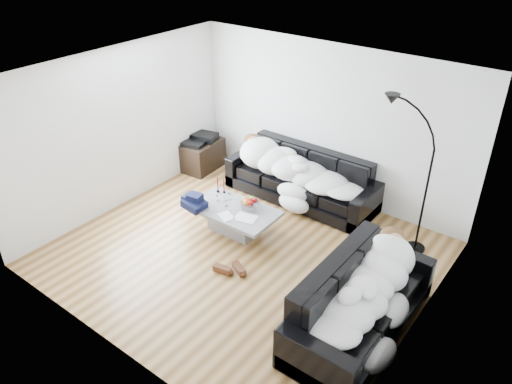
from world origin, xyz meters
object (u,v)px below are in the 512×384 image
Objects in this scene: wine_glass_a at (230,195)px; stereo at (201,139)px; sofa_right at (362,301)px; sleeper_back at (300,167)px; fruit_bowl at (250,203)px; sofa_back at (301,177)px; shoes at (230,269)px; candle_left at (218,185)px; candle_right at (224,186)px; av_cabinet at (202,155)px; wine_glass_b at (218,197)px; wine_glass_c at (226,202)px; sleeper_right at (363,287)px; floor_lamp at (426,191)px; coffee_table at (234,220)px.

stereo reaches higher than wine_glass_a.
sofa_right is at bearing -17.83° from wine_glass_a.
sleeper_back reaches higher than fruit_bowl.
shoes is at bearing -82.26° from sofa_back.
candle_left is (-0.82, -1.17, 0.10)m from sofa_back.
wine_glass_a is 0.24m from candle_right.
wine_glass_b is at bearing -43.85° from av_cabinet.
wine_glass_c is 0.41m from candle_right.
av_cabinet is (-1.48, 1.22, -0.19)m from wine_glass_b.
sofa_right is at bearing -14.34° from wine_glass_b.
candle_left is at bearing -125.04° from sofa_back.
candle_right is (-0.61, 0.10, 0.03)m from fruit_bowl.
sleeper_right reaches higher than wine_glass_a.
floor_lamp is (4.23, 0.01, 0.71)m from av_cabinet.
coffee_table reaches higher than shoes.
stereo is at bearing 65.71° from sleeper_right.
sofa_right reaches higher than av_cabinet.
coffee_table is 0.40m from wine_glass_a.
coffee_table is 1.02m from shoes.
wine_glass_a is 0.60× the size of candle_left.
wine_glass_b is at bearing -129.33° from wine_glass_a.
fruit_bowl is at bearing 69.17° from sleeper_right.
sofa_back is 16.26× the size of wine_glass_a.
av_cabinet is at bearing 151.91° from fruit_bowl.
floor_lamp reaches higher than candle_left.
stereo is 0.22× the size of floor_lamp.
sleeper_right is 4.73m from stereo.
fruit_bowl is at bearing -95.78° from sleeper_back.
sleeper_right is at bearing -14.34° from wine_glass_b.
sofa_back is 0.22m from sleeper_back.
candle_right is at bearing 71.46° from sleeper_right.
sofa_back is 1.46m from coffee_table.
sleeper_back is 7.59× the size of fruit_bowl.
sofa_back is 1.35m from candle_right.
stereo reaches higher than coffee_table.
shoes is (1.03, -1.10, -0.46)m from candle_right.
sleeper_back is 1.31m from candle_right.
sleeper_back reaches higher than candle_right.
wine_glass_b is at bearing -114.68° from sofa_back.
sofa_right is at bearing -43.87° from sofa_back.
shoes is at bearing -53.86° from coffee_table.
sofa_right reaches higher than fruit_bowl.
sleeper_back is 2.15m from floor_lamp.
sofa_right is 2.72m from wine_glass_c.
candle_left is at bearing -51.28° from stereo.
av_cabinet is at bearing 145.16° from candle_right.
wine_glass_b is at bearing -52.91° from stereo.
wine_glass_c is at bearing -9.05° from wine_glass_b.
candle_left is at bearing -126.22° from sleeper_back.
sofa_right is 1.12× the size of floor_lamp.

